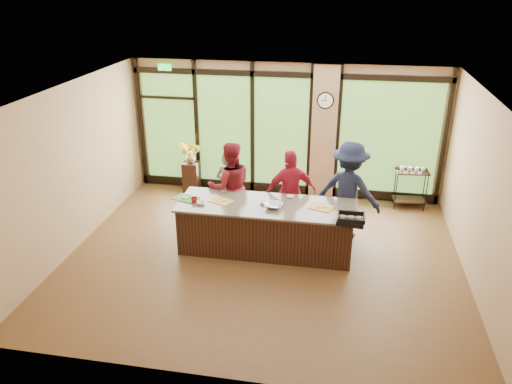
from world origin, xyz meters
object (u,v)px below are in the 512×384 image
at_px(cook_left, 230,189).
at_px(cook_right, 349,191).
at_px(flower_stand, 192,177).
at_px(island_base, 266,228).
at_px(bar_cart, 411,183).
at_px(roasting_pan, 351,221).

relative_size(cook_left, cook_right, 0.85).
height_order(cook_right, flower_stand, cook_right).
height_order(island_base, bar_cart, bar_cart).
distance_m(roasting_pan, bar_cart, 3.16).
bearing_deg(cook_left, bar_cart, -140.00).
bearing_deg(island_base, cook_right, 28.93).
bearing_deg(bar_cart, flower_stand, 175.34).
relative_size(cook_right, flower_stand, 2.68).
height_order(island_base, cook_right, cook_right).
distance_m(island_base, bar_cart, 3.68).
height_order(island_base, flower_stand, island_base).
bearing_deg(flower_stand, cook_right, -24.89).
height_order(cook_right, roasting_pan, cook_right).
xyz_separation_m(cook_left, roasting_pan, (2.36, -1.25, 0.14)).
distance_m(cook_left, flower_stand, 2.11).
xyz_separation_m(cook_right, roasting_pan, (0.05, -1.27, 0.00)).
distance_m(cook_left, cook_right, 2.31).
height_order(island_base, cook_left, cook_left).
bearing_deg(cook_right, island_base, 47.58).
distance_m(island_base, cook_left, 1.22).
xyz_separation_m(island_base, cook_left, (-0.86, 0.78, 0.38)).
bearing_deg(cook_left, roasting_pan, 168.31).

